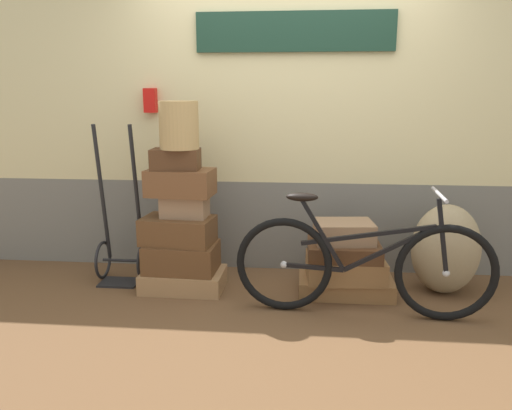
# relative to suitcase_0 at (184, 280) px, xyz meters

# --- Properties ---
(ground) EXTENTS (9.56, 5.20, 0.06)m
(ground) POSITION_rel_suitcase_0_xyz_m (0.80, -0.21, -0.11)
(ground) COLOR brown
(station_building) EXTENTS (7.56, 0.74, 2.71)m
(station_building) POSITION_rel_suitcase_0_xyz_m (0.81, 0.63, 1.28)
(station_building) COLOR slate
(station_building) RESTS_ON ground
(suitcase_0) EXTENTS (0.65, 0.41, 0.15)m
(suitcase_0) POSITION_rel_suitcase_0_xyz_m (0.00, 0.00, 0.00)
(suitcase_0) COLOR #9E754C
(suitcase_0) RESTS_ON ground
(suitcase_1) EXTENTS (0.57, 0.40, 0.22)m
(suitcase_1) POSITION_rel_suitcase_0_xyz_m (-0.01, 0.01, 0.19)
(suitcase_1) COLOR brown
(suitcase_1) RESTS_ON suitcase_0
(suitcase_2) EXTENTS (0.58, 0.40, 0.21)m
(suitcase_2) POSITION_rel_suitcase_0_xyz_m (-0.04, 0.02, 0.40)
(suitcase_2) COLOR brown
(suitcase_2) RESTS_ON suitcase_1
(suitcase_3) EXTENTS (0.36, 0.24, 0.17)m
(suitcase_3) POSITION_rel_suitcase_0_xyz_m (0.02, 0.05, 0.59)
(suitcase_3) COLOR #937051
(suitcase_3) RESTS_ON suitcase_2
(suitcase_4) EXTENTS (0.52, 0.35, 0.20)m
(suitcase_4) POSITION_rel_suitcase_0_xyz_m (-0.01, 0.05, 0.78)
(suitcase_4) COLOR brown
(suitcase_4) RESTS_ON suitcase_3
(suitcase_5) EXTENTS (0.37, 0.24, 0.16)m
(suitcase_5) POSITION_rel_suitcase_0_xyz_m (-0.04, 0.04, 0.96)
(suitcase_5) COLOR #4C2D19
(suitcase_5) RESTS_ON suitcase_4
(suitcase_6) EXTENTS (0.72, 0.47, 0.13)m
(suitcase_6) POSITION_rel_suitcase_0_xyz_m (1.28, 0.06, -0.01)
(suitcase_6) COLOR olive
(suitcase_6) RESTS_ON ground
(suitcase_7) EXTENTS (0.60, 0.46, 0.17)m
(suitcase_7) POSITION_rel_suitcase_0_xyz_m (1.26, 0.01, 0.14)
(suitcase_7) COLOR olive
(suitcase_7) RESTS_ON suitcase_6
(suitcase_8) EXTENTS (0.55, 0.41, 0.12)m
(suitcase_8) POSITION_rel_suitcase_0_xyz_m (1.25, 0.00, 0.28)
(suitcase_8) COLOR #4C2D19
(suitcase_8) RESTS_ON suitcase_7
(suitcase_9) EXTENTS (0.46, 0.36, 0.16)m
(suitcase_9) POSITION_rel_suitcase_0_xyz_m (1.25, 0.02, 0.42)
(suitcase_9) COLOR #937051
(suitcase_9) RESTS_ON suitcase_8
(wicker_basket) EXTENTS (0.30, 0.30, 0.36)m
(wicker_basket) POSITION_rel_suitcase_0_xyz_m (-0.00, 0.03, 1.21)
(wicker_basket) COLOR tan
(wicker_basket) RESTS_ON suitcase_5
(luggage_trolley) EXTENTS (0.38, 0.38, 1.29)m
(luggage_trolley) POSITION_rel_suitcase_0_xyz_m (-0.55, 0.16, 0.21)
(luggage_trolley) COLOR black
(luggage_trolley) RESTS_ON ground
(burlap_sack) EXTENTS (0.52, 0.44, 0.70)m
(burlap_sack) POSITION_rel_suitcase_0_xyz_m (2.04, 0.13, 0.28)
(burlap_sack) COLOR #9E8966
(burlap_sack) RESTS_ON ground
(bicycle) EXTENTS (1.78, 0.46, 0.89)m
(bicycle) POSITION_rel_suitcase_0_xyz_m (1.35, -0.35, 0.29)
(bicycle) COLOR black
(bicycle) RESTS_ON ground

